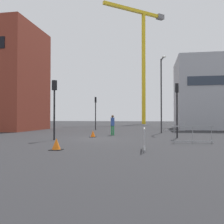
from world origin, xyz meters
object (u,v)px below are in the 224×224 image
at_px(traffic_light_verge, 54,100).
at_px(streetlamp_tall, 162,89).
at_px(traffic_light_far, 177,102).
at_px(traffic_light_corner, 96,108).
at_px(traffic_cone_on_verge, 93,134).
at_px(traffic_cone_orange, 56,144).
at_px(construction_crane, 143,50).
at_px(pedestrian_walking, 113,123).

bearing_deg(traffic_light_verge, streetlamp_tall, 49.29).
height_order(traffic_light_far, traffic_light_corner, traffic_light_far).
bearing_deg(traffic_light_corner, streetlamp_tall, -31.88).
relative_size(traffic_cone_on_verge, traffic_cone_orange, 0.92).
distance_m(construction_crane, pedestrian_walking, 40.30).
relative_size(traffic_light_far, traffic_cone_orange, 7.22).
distance_m(streetlamp_tall, traffic_cone_orange, 15.58).
bearing_deg(traffic_light_corner, pedestrian_walking, -67.39).
distance_m(construction_crane, traffic_cone_orange, 50.04).
height_order(streetlamp_tall, traffic_light_corner, streetlamp_tall).
xyz_separation_m(traffic_light_verge, traffic_cone_orange, (2.22, -4.98, -2.55)).
bearing_deg(streetlamp_tall, traffic_cone_orange, -111.53).
height_order(traffic_cone_on_verge, traffic_cone_orange, traffic_cone_orange).
height_order(traffic_light_far, traffic_cone_on_verge, traffic_light_far).
bearing_deg(traffic_light_corner, traffic_cone_orange, -82.26).
relative_size(construction_crane, traffic_light_far, 6.35).
bearing_deg(traffic_cone_on_verge, construction_crane, 86.75).
distance_m(traffic_light_verge, traffic_cone_on_verge, 4.43).
bearing_deg(traffic_light_far, streetlamp_tall, 100.05).
relative_size(construction_crane, traffic_light_corner, 6.47).
relative_size(traffic_light_verge, traffic_cone_orange, 7.19).
xyz_separation_m(traffic_light_corner, traffic_cone_orange, (2.58, -19.01, -2.52)).
bearing_deg(streetlamp_tall, construction_crane, 95.93).
bearing_deg(traffic_cone_orange, traffic_light_far, 51.74).
relative_size(streetlamp_tall, pedestrian_walking, 4.20).
height_order(traffic_light_verge, traffic_light_corner, traffic_light_verge).
height_order(traffic_light_far, pedestrian_walking, traffic_light_far).
xyz_separation_m(construction_crane, traffic_light_corner, (-4.67, -27.97, -14.60)).
relative_size(construction_crane, streetlamp_tall, 3.56).
distance_m(traffic_light_far, traffic_light_corner, 14.08).
distance_m(construction_crane, traffic_cone_on_verge, 42.71).
xyz_separation_m(construction_crane, traffic_cone_orange, (-2.08, -46.97, -17.12)).
relative_size(streetlamp_tall, traffic_cone_orange, 12.90).
bearing_deg(traffic_cone_on_verge, traffic_cone_orange, -89.03).
relative_size(traffic_light_far, traffic_light_corner, 1.02).
bearing_deg(traffic_cone_on_verge, traffic_light_corner, 102.46).
height_order(traffic_light_verge, pedestrian_walking, traffic_light_verge).
relative_size(traffic_light_corner, pedestrian_walking, 2.31).
bearing_deg(construction_crane, pedestrian_walking, -91.52).
bearing_deg(traffic_cone_on_verge, traffic_light_far, 3.04).
relative_size(construction_crane, traffic_light_verge, 6.38).
bearing_deg(streetlamp_tall, traffic_light_verge, -130.71).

